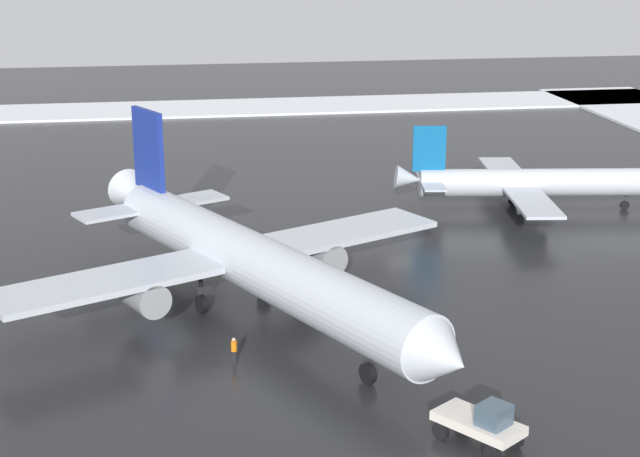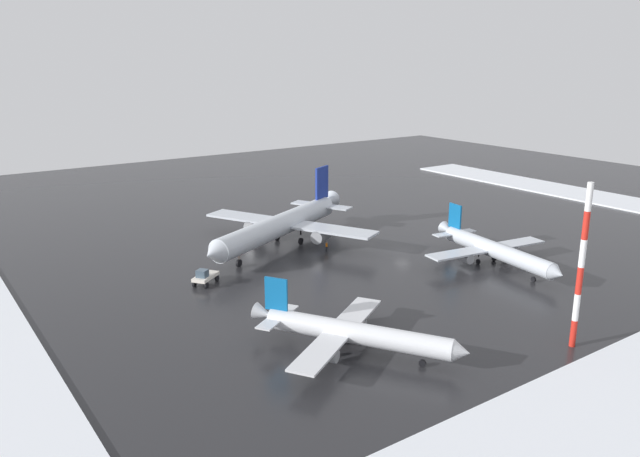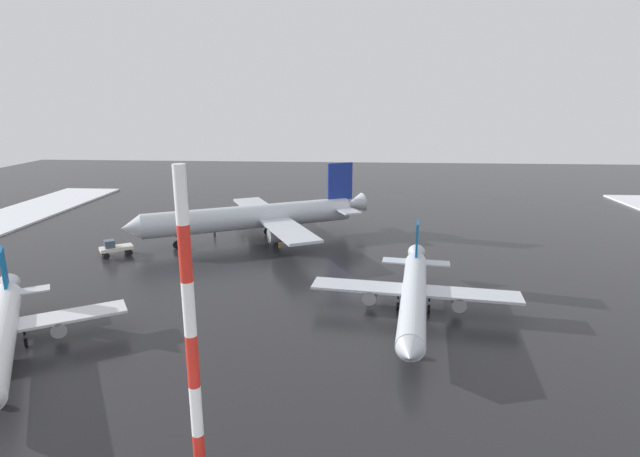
# 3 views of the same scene
# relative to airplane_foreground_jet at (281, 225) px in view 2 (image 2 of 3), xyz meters

# --- Properties ---
(ground_plane) EXTENTS (240.00, 240.00, 0.00)m
(ground_plane) POSITION_rel_airplane_foreground_jet_xyz_m (15.91, -14.39, -4.00)
(ground_plane) COLOR #232326
(snow_bank_right) EXTENTS (14.00, 116.00, 0.33)m
(snow_bank_right) POSITION_rel_airplane_foreground_jet_xyz_m (82.91, -14.39, -3.83)
(snow_bank_right) COLOR white
(snow_bank_right) RESTS_ON ground_plane
(airplane_foreground_jet) EXTENTS (38.00, 32.34, 12.10)m
(airplane_foreground_jet) POSITION_rel_airplane_foreground_jet_xyz_m (0.00, 0.00, 0.00)
(airplane_foreground_jet) COLOR silver
(airplane_foreground_jet) RESTS_ON ground_plane
(airplane_parked_portside) EXTENTS (22.77, 27.33, 8.12)m
(airplane_parked_portside) POSITION_rel_airplane_foreground_jet_xyz_m (22.43, -28.82, -1.32)
(airplane_parked_portside) COLOR silver
(airplane_parked_portside) RESTS_ON ground_plane
(airplane_distant_tail) EXTENTS (19.85, 23.16, 7.70)m
(airplane_distant_tail) POSITION_rel_airplane_foreground_jet_xyz_m (-15.42, -40.12, -1.46)
(airplane_distant_tail) COLOR silver
(airplane_distant_tail) RESTS_ON ground_plane
(pushback_tug) EXTENTS (5.02, 4.47, 2.50)m
(pushback_tug) POSITION_rel_airplane_foreground_jet_xyz_m (-19.58, -10.02, -2.72)
(pushback_tug) COLOR silver
(pushback_tug) RESTS_ON ground_plane
(ground_crew_beside_wing) EXTENTS (0.36, 0.36, 1.71)m
(ground_crew_beside_wing) POSITION_rel_airplane_foreground_jet_xyz_m (-7.71, 1.73, -3.03)
(ground_crew_beside_wing) COLOR black
(ground_crew_beside_wing) RESTS_ON ground_plane
(ground_crew_by_nose_gear) EXTENTS (0.36, 0.36, 1.71)m
(ground_crew_by_nose_gear) POSITION_rel_airplane_foreground_jet_xyz_m (4.78, -7.07, -3.03)
(ground_crew_by_nose_gear) COLOR black
(ground_crew_by_nose_gear) RESTS_ON ground_plane
(antenna_mast) EXTENTS (0.70, 0.70, 19.50)m
(antenna_mast) POSITION_rel_airplane_foreground_jet_xyz_m (6.76, -53.58, 5.75)
(antenna_mast) COLOR red
(antenna_mast) RESTS_ON ground_plane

